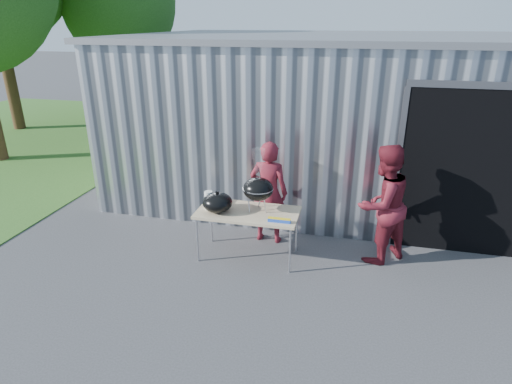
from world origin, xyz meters
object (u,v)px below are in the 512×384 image
(person_bystander, at_px, (382,205))
(kettle_grill, at_px, (258,184))
(person_cook, at_px, (269,193))
(folding_table, at_px, (248,214))

(person_bystander, bearing_deg, kettle_grill, -33.24)
(person_bystander, bearing_deg, person_cook, -50.04)
(person_cook, bearing_deg, person_bystander, 176.10)
(kettle_grill, distance_m, person_bystander, 1.82)
(kettle_grill, height_order, person_bystander, person_bystander)
(folding_table, distance_m, person_bystander, 1.96)
(kettle_grill, bearing_deg, person_cook, 84.41)
(folding_table, bearing_deg, kettle_grill, 26.51)
(kettle_grill, distance_m, person_cook, 0.62)
(folding_table, distance_m, person_cook, 0.63)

